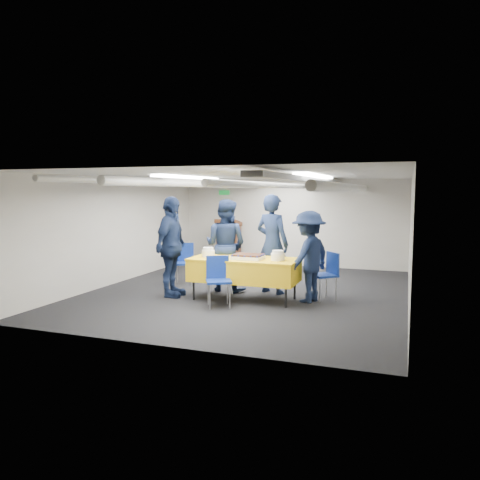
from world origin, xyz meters
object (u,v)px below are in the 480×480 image
object	(u,v)px
podium	(229,242)
chair_left	(184,259)
sailor_b	(225,245)
chair_near	(218,276)
chair_right	(328,271)
sailor_a	(272,244)
sheet_cake	(248,257)
sailor_d	(309,256)
serving_table	(244,270)
sailor_c	(171,247)

from	to	relation	value
podium	chair_left	xyz separation A→B (m)	(0.00, -2.70, -0.08)
podium	sailor_b	xyz separation A→B (m)	(1.13, -3.10, 0.30)
chair_left	chair_near	bearing A→B (deg)	-47.82
chair_left	chair_right	bearing A→B (deg)	-8.06
chair_right	sailor_a	xyz separation A→B (m)	(-1.11, 0.16, 0.44)
sheet_cake	podium	world-z (taller)	podium
sailor_b	sailor_d	size ratio (longest dim) A/B	1.11
podium	chair_left	world-z (taller)	podium
serving_table	sailor_a	distance (m)	0.90
sheet_cake	sailor_a	xyz separation A→B (m)	(0.22, 0.82, 0.15)
chair_near	sailor_c	size ratio (longest dim) A/B	0.46
sailor_b	chair_left	bearing A→B (deg)	-13.45
chair_left	sailor_d	xyz separation A→B (m)	(2.88, -0.77, 0.29)
podium	chair_left	distance (m)	2.70
chair_right	sheet_cake	bearing A→B (deg)	-153.66
chair_right	podium	bearing A→B (deg)	135.24
sheet_cake	podium	bearing A→B (deg)	115.85
podium	chair_right	bearing A→B (deg)	-44.76
chair_left	sailor_c	bearing A→B (deg)	-74.15
podium	sailor_c	distance (m)	3.97
podium	sailor_c	xyz separation A→B (m)	(0.35, -3.94, 0.34)
serving_table	sailor_c	distance (m)	1.46
chair_right	sailor_a	world-z (taller)	sailor_a
chair_near	chair_left	distance (m)	2.19
podium	chair_right	world-z (taller)	podium
sailor_a	sailor_b	xyz separation A→B (m)	(-0.94, -0.11, -0.05)
sheet_cake	podium	xyz separation A→B (m)	(-1.85, 3.81, -0.20)
sailor_a	podium	bearing A→B (deg)	-37.01
chair_right	sailor_b	size ratio (longest dim) A/B	0.47
chair_left	sailor_d	size ratio (longest dim) A/B	0.53
podium	sailor_d	bearing A→B (deg)	-50.30
serving_table	sailor_d	world-z (taller)	sailor_d
sheet_cake	chair_near	xyz separation A→B (m)	(-0.37, -0.51, -0.28)
sailor_a	sailor_c	bearing A→B (deg)	47.27
chair_left	sailor_c	xyz separation A→B (m)	(0.35, -1.24, 0.42)
sheet_cake	chair_left	distance (m)	2.17
chair_near	sailor_b	distance (m)	1.33
sheet_cake	sailor_d	distance (m)	1.09
chair_left	sailor_a	xyz separation A→B (m)	(2.06, -0.29, 0.44)
serving_table	sailor_d	bearing A→B (deg)	12.85
serving_table	sailor_a	bearing A→B (deg)	66.71
sailor_a	sailor_c	size ratio (longest dim) A/B	1.02
chair_right	sailor_c	distance (m)	2.96
chair_right	chair_left	xyz separation A→B (m)	(-3.17, 0.45, 0.00)
sailor_a	sailor_d	size ratio (longest dim) A/B	1.18
serving_table	sheet_cake	distance (m)	0.29
podium	sailor_d	size ratio (longest dim) A/B	0.76
sheet_cake	sailor_c	size ratio (longest dim) A/B	0.29
serving_table	sailor_c	size ratio (longest dim) A/B	1.04
chair_right	sailor_d	bearing A→B (deg)	-132.34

